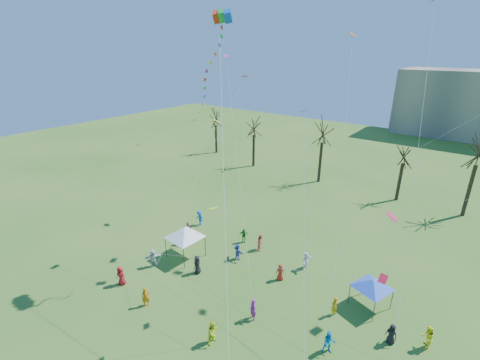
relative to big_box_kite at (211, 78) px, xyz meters
The scene contains 7 objects.
ground 20.20m from the big_box_kite, 51.88° to the right, with size 160.00×160.00×0.00m, color #305E1D.
bare_tree_row 30.07m from the big_box_kite, 72.42° to the left, with size 70.88×7.40×10.46m.
big_box_kite is the anchor object (origin of this frame).
canopy_tent_white 15.06m from the big_box_kite, 164.42° to the right, with size 4.25×4.25×3.19m.
canopy_tent_blue 20.63m from the big_box_kite, 12.87° to the left, with size 3.36×3.36×2.67m.
festival_crowd 17.23m from the big_box_kite, 12.49° to the right, with size 25.74×13.48×1.86m.
small_kites_aloft 8.89m from the big_box_kite, 27.62° to the left, with size 29.70×18.15×32.18m.
Camera 1 is at (11.95, -12.27, 19.58)m, focal length 25.00 mm.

